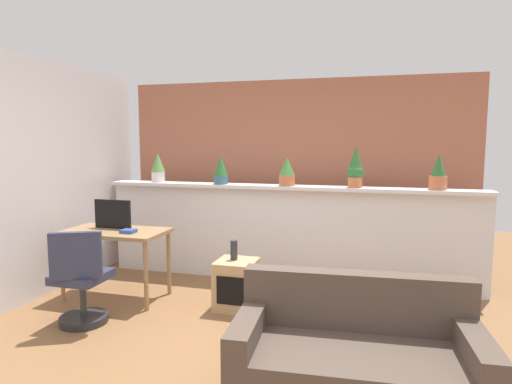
% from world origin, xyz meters
% --- Properties ---
extents(ground_plane, '(12.00, 12.00, 0.00)m').
position_xyz_m(ground_plane, '(0.00, 0.00, 0.00)').
color(ground_plane, brown).
extents(divider_wall, '(4.54, 0.16, 1.14)m').
position_xyz_m(divider_wall, '(0.00, 2.00, 0.57)').
color(divider_wall, silver).
rests_on(divider_wall, ground).
extents(plant_shelf, '(4.54, 0.28, 0.04)m').
position_xyz_m(plant_shelf, '(0.00, 1.96, 1.16)').
color(plant_shelf, silver).
rests_on(plant_shelf, divider_wall).
extents(brick_wall_behind, '(4.54, 0.10, 2.50)m').
position_xyz_m(brick_wall_behind, '(0.00, 2.60, 1.25)').
color(brick_wall_behind, '#AD664C').
rests_on(brick_wall_behind, ground).
extents(side_wall_left, '(0.12, 4.40, 2.60)m').
position_xyz_m(side_wall_left, '(-2.52, 0.40, 1.30)').
color(side_wall_left, silver).
rests_on(side_wall_left, ground).
extents(potted_plant_0, '(0.18, 0.18, 0.37)m').
position_xyz_m(potted_plant_0, '(-1.69, 2.00, 1.37)').
color(potted_plant_0, silver).
rests_on(potted_plant_0, plant_shelf).
extents(potted_plant_1, '(0.17, 0.17, 0.36)m').
position_xyz_m(potted_plant_1, '(-0.80, 1.93, 1.36)').
color(potted_plant_1, '#386B84').
rests_on(potted_plant_1, plant_shelf).
extents(potted_plant_2, '(0.19, 0.19, 0.34)m').
position_xyz_m(potted_plant_2, '(0.03, 1.94, 1.35)').
color(potted_plant_2, '#C66B42').
rests_on(potted_plant_2, plant_shelf).
extents(potted_plant_3, '(0.18, 0.18, 0.48)m').
position_xyz_m(potted_plant_3, '(0.82, 1.98, 1.40)').
color(potted_plant_3, '#C66B42').
rests_on(potted_plant_3, plant_shelf).
extents(potted_plant_4, '(0.19, 0.19, 0.40)m').
position_xyz_m(potted_plant_4, '(1.70, 1.98, 1.35)').
color(potted_plant_4, '#C66B42').
rests_on(potted_plant_4, plant_shelf).
extents(desk, '(1.10, 0.60, 0.75)m').
position_xyz_m(desk, '(-1.65, 0.94, 0.67)').
color(desk, '#99754C').
rests_on(desk, ground).
extents(tv_monitor, '(0.43, 0.04, 0.32)m').
position_xyz_m(tv_monitor, '(-1.73, 1.02, 0.91)').
color(tv_monitor, black).
rests_on(tv_monitor, desk).
extents(office_chair, '(0.51, 0.52, 0.91)m').
position_xyz_m(office_chair, '(-1.54, 0.21, 0.39)').
color(office_chair, '#262628').
rests_on(office_chair, ground).
extents(side_cube_shelf, '(0.40, 0.41, 0.50)m').
position_xyz_m(side_cube_shelf, '(-0.29, 0.99, 0.25)').
color(side_cube_shelf, tan).
rests_on(side_cube_shelf, ground).
extents(vase_on_shelf, '(0.07, 0.07, 0.20)m').
position_xyz_m(vase_on_shelf, '(-0.33, 1.02, 0.60)').
color(vase_on_shelf, '#2D2D33').
rests_on(vase_on_shelf, side_cube_shelf).
extents(book_on_desk, '(0.14, 0.12, 0.04)m').
position_xyz_m(book_on_desk, '(-1.43, 0.85, 0.77)').
color(book_on_desk, '#2D4C8C').
rests_on(book_on_desk, desk).
extents(couch, '(1.61, 0.87, 0.80)m').
position_xyz_m(couch, '(0.95, -0.35, 0.28)').
color(couch, brown).
rests_on(couch, ground).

